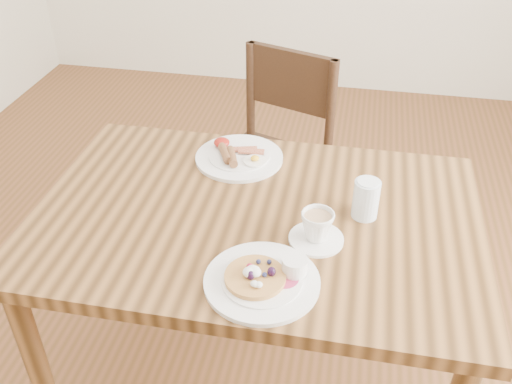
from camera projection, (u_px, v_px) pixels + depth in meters
The scene contains 6 objects.
dining_table at pixel (256, 241), 1.59m from camera, with size 1.20×0.80×0.75m.
chair_far at pixel (273, 154), 2.28m from camera, with size 0.54×0.54×0.88m.
pancake_plate at pixel (264, 278), 1.31m from camera, with size 0.27×0.27×0.06m.
breakfast_plate at pixel (238, 156), 1.76m from camera, with size 0.27×0.27×0.04m.
teacup_saucer at pixel (317, 228), 1.42m from camera, with size 0.14×0.14×0.09m.
water_glass at pixel (366, 199), 1.50m from camera, with size 0.07×0.07×0.11m, color silver.
Camera 1 is at (0.24, -1.20, 1.68)m, focal length 40.00 mm.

